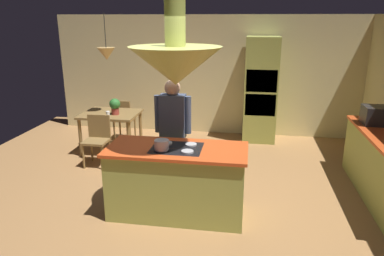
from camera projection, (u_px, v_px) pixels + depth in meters
ground at (180, 205)px, 5.01m from camera, size 8.16×8.16×0.00m
wall_back at (210, 76)px, 7.89m from camera, size 6.80×0.10×2.55m
kitchen_island at (177, 181)px, 4.68m from camera, size 1.78×0.80×0.93m
oven_tower at (261, 90)px, 7.40m from camera, size 0.66×0.62×2.13m
dining_table at (111, 118)px, 6.87m from camera, size 1.04×0.86×0.76m
person_at_island at (173, 129)px, 5.20m from camera, size 0.53×0.22×1.66m
range_hood at (176, 64)px, 4.25m from camera, size 1.10×1.10×1.00m
pendant_light_over_table at (106, 54)px, 6.52m from camera, size 0.32×0.32×0.82m
chair_facing_island at (97, 137)px, 6.29m from camera, size 0.40×0.40×0.87m
chair_by_back_wall at (123, 117)px, 7.53m from camera, size 0.40×0.40×0.87m
potted_plant_on_table at (115, 106)px, 6.69m from camera, size 0.20×0.20×0.30m
cup_on_table at (108, 114)px, 6.61m from camera, size 0.07×0.07×0.09m
microwave_on_counter at (379, 116)px, 5.52m from camera, size 0.46×0.36×0.28m
cooking_pot_on_cooktop at (162, 145)px, 4.43m from camera, size 0.18×0.18×0.12m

